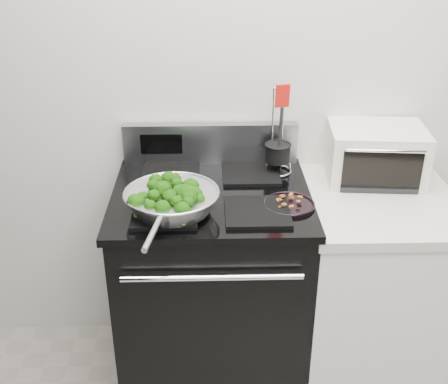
{
  "coord_description": "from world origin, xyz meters",
  "views": [
    {
      "loc": [
        -0.3,
        -0.57,
        1.96
      ],
      "look_at": [
        -0.25,
        1.36,
        0.98
      ],
      "focal_mm": 45.0,
      "sensor_mm": 36.0,
      "label": 1
    }
  ],
  "objects_px": {
    "utensil_holder": "(277,157)",
    "toaster_oven": "(376,154)",
    "bacon_plate": "(289,202)",
    "gas_range": "(212,287)",
    "skillet": "(172,200)"
  },
  "relations": [
    {
      "from": "bacon_plate",
      "to": "toaster_oven",
      "type": "xyz_separation_m",
      "value": [
        0.4,
        0.3,
        0.07
      ]
    },
    {
      "from": "utensil_holder",
      "to": "toaster_oven",
      "type": "distance_m",
      "value": 0.42
    },
    {
      "from": "gas_range",
      "to": "skillet",
      "type": "height_order",
      "value": "gas_range"
    },
    {
      "from": "skillet",
      "to": "utensil_holder",
      "type": "height_order",
      "value": "utensil_holder"
    },
    {
      "from": "bacon_plate",
      "to": "utensil_holder",
      "type": "xyz_separation_m",
      "value": [
        -0.01,
        0.31,
        0.05
      ]
    },
    {
      "from": "skillet",
      "to": "utensil_holder",
      "type": "distance_m",
      "value": 0.55
    },
    {
      "from": "gas_range",
      "to": "skillet",
      "type": "xyz_separation_m",
      "value": [
        -0.15,
        -0.16,
        0.52
      ]
    },
    {
      "from": "utensil_holder",
      "to": "toaster_oven",
      "type": "xyz_separation_m",
      "value": [
        0.42,
        -0.0,
        0.01
      ]
    },
    {
      "from": "utensil_holder",
      "to": "toaster_oven",
      "type": "relative_size",
      "value": 0.93
    },
    {
      "from": "toaster_oven",
      "to": "utensil_holder",
      "type": "bearing_deg",
      "value": -175.8
    },
    {
      "from": "gas_range",
      "to": "toaster_oven",
      "type": "relative_size",
      "value": 2.7
    },
    {
      "from": "skillet",
      "to": "bacon_plate",
      "type": "height_order",
      "value": "skillet"
    },
    {
      "from": "skillet",
      "to": "toaster_oven",
      "type": "distance_m",
      "value": 0.91
    },
    {
      "from": "skillet",
      "to": "toaster_oven",
      "type": "bearing_deg",
      "value": 31.43
    },
    {
      "from": "utensil_holder",
      "to": "skillet",
      "type": "bearing_deg",
      "value": -152.12
    }
  ]
}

